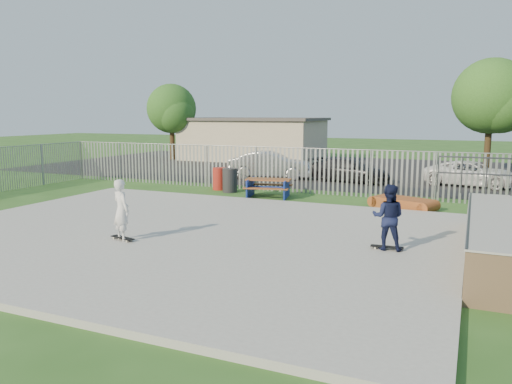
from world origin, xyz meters
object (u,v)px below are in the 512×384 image
at_px(funbox, 403,203).
at_px(car_dark, 350,170).
at_px(trash_bin_grey, 230,180).
at_px(car_white, 472,174).
at_px(tree_mid, 491,96).
at_px(tree_left, 171,109).
at_px(skater_navy, 388,217).
at_px(picnic_table, 268,188).
at_px(trash_bin_red, 219,179).
at_px(car_silver, 271,165).
at_px(skater_white, 121,210).

distance_m(funbox, car_dark, 7.35).
height_order(trash_bin_grey, car_white, car_white).
bearing_deg(tree_mid, funbox, -102.85).
bearing_deg(tree_left, car_white, -16.76).
xyz_separation_m(funbox, skater_navy, (0.46, -6.51, 0.77)).
distance_m(picnic_table, tree_left, 19.17).
height_order(trash_bin_red, car_dark, car_dark).
bearing_deg(tree_left, funbox, -35.85).
bearing_deg(trash_bin_grey, picnic_table, -14.91).
relative_size(trash_bin_grey, skater_navy, 0.66).
distance_m(funbox, tree_left, 23.68).
bearing_deg(car_silver, skater_white, 172.29).
distance_m(funbox, trash_bin_grey, 7.74).
height_order(trash_bin_grey, car_dark, car_dark).
distance_m(car_silver, tree_mid, 13.39).
distance_m(car_white, skater_white, 17.83).
bearing_deg(funbox, car_silver, 163.78).
relative_size(tree_left, skater_white, 3.51).
xyz_separation_m(trash_bin_grey, skater_navy, (8.13, -7.49, 0.43)).
xyz_separation_m(car_white, tree_left, (-21.22, 6.39, 3.24)).
height_order(car_silver, tree_left, tree_left).
xyz_separation_m(picnic_table, skater_navy, (6.03, -6.93, 0.57)).
height_order(picnic_table, trash_bin_red, trash_bin_red).
relative_size(funbox, skater_white, 1.38).
bearing_deg(car_silver, tree_left, 41.86).
height_order(picnic_table, car_white, car_white).
xyz_separation_m(car_dark, car_white, (5.76, 0.85, -0.00)).
distance_m(car_dark, tree_left, 17.38).
relative_size(funbox, car_white, 0.52).
distance_m(trash_bin_grey, skater_navy, 11.06).
distance_m(car_white, skater_navy, 13.93).
distance_m(car_dark, skater_white, 15.09).
relative_size(tree_mid, skater_navy, 4.06).
xyz_separation_m(car_silver, car_white, (10.02, 1.22, -0.13)).
bearing_deg(car_dark, picnic_table, 169.65).
bearing_deg(trash_bin_grey, car_dark, 52.70).
xyz_separation_m(trash_bin_grey, skater_white, (1.49, -9.38, 0.43)).
xyz_separation_m(car_silver, skater_navy, (8.21, -12.59, 0.22)).
bearing_deg(trash_bin_grey, tree_left, 131.60).
bearing_deg(skater_navy, skater_white, 12.48).
xyz_separation_m(car_white, skater_white, (-8.44, -15.70, 0.35)).
relative_size(funbox, tree_mid, 0.34).
distance_m(trash_bin_red, tree_mid, 16.82).
relative_size(car_white, skater_navy, 2.65).
bearing_deg(car_white, trash_bin_red, 129.02).
distance_m(funbox, car_silver, 9.87).
relative_size(funbox, skater_navy, 1.38).
xyz_separation_m(tree_left, skater_navy, (19.42, -20.20, -2.90)).
bearing_deg(picnic_table, car_dark, 59.15).
height_order(picnic_table, tree_left, tree_left).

